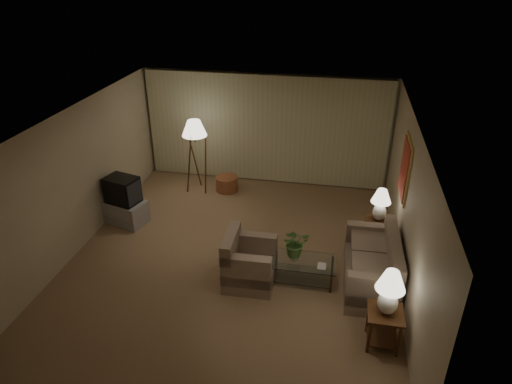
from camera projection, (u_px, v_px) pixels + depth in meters
ground at (233, 257)px, 8.67m from camera, size 7.00×7.00×0.00m
room_shell at (250, 143)px, 9.16m from camera, size 6.04×7.02×2.72m
sofa at (371, 267)px, 7.78m from camera, size 1.74×0.92×0.76m
armchair at (250, 264)px, 7.86m from camera, size 0.93×0.89×0.75m
side_table_near at (384, 322)px, 6.57m from camera, size 0.51×0.51×0.60m
side_table_far at (377, 228)px, 8.83m from camera, size 0.49×0.41×0.60m
table_lamp_near at (390, 289)px, 6.28m from camera, size 0.42×0.42×0.72m
table_lamp_far at (381, 202)px, 8.56m from camera, size 0.37×0.37×0.65m
coffee_table at (303, 267)px, 7.93m from camera, size 1.14×0.62×0.41m
tv_cabinet at (126, 212)px, 9.69m from camera, size 1.13×0.98×0.50m
crt_tv at (122, 190)px, 9.45m from camera, size 0.89×0.80×0.56m
floor_lamp at (196, 155)px, 10.71m from camera, size 0.58×0.58×1.77m
ottoman at (227, 184)px, 11.05m from camera, size 0.70×0.70×0.35m
vase at (295, 256)px, 7.86m from camera, size 0.20×0.20×0.17m
flowers at (296, 239)px, 7.70m from camera, size 0.57×0.54×0.51m
book at (317, 266)px, 7.74m from camera, size 0.15×0.20×0.01m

